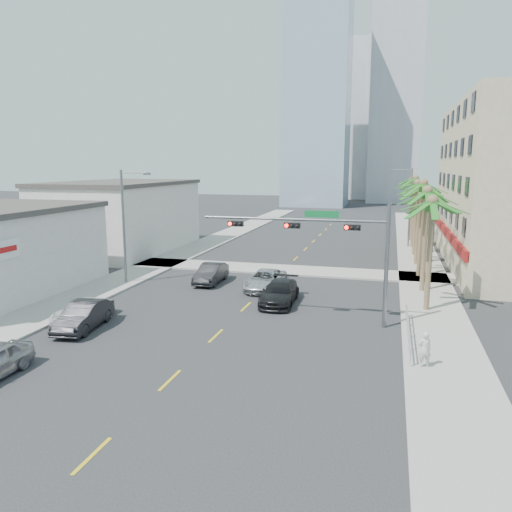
{
  "coord_description": "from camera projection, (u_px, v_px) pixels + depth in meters",
  "views": [
    {
      "loc": [
        9.07,
        -20.97,
        9.4
      ],
      "look_at": [
        0.7,
        9.99,
        3.5
      ],
      "focal_mm": 35.0,
      "sensor_mm": 36.0,
      "label": 1
    }
  ],
  "objects": [
    {
      "name": "tower_far_left",
      "position": [
        317.0,
        98.0,
        111.85
      ],
      "size": [
        14.0,
        14.0,
        48.0
      ],
      "primitive_type": "cube",
      "color": "#99B2C6",
      "rests_on": "ground"
    },
    {
      "name": "palm_tree_5",
      "position": [
        415.0,
        179.0,
        55.63
      ],
      "size": [
        4.8,
        4.8,
        8.52
      ],
      "color": "brown",
      "rests_on": "ground"
    },
    {
      "name": "tower_far_right",
      "position": [
        397.0,
        78.0,
        120.64
      ],
      "size": [
        12.0,
        12.0,
        60.0
      ],
      "primitive_type": "cube",
      "color": "#ADADB2",
      "rests_on": "ground"
    },
    {
      "name": "guardrail",
      "position": [
        408.0,
        329.0,
        26.87
      ],
      "size": [
        0.08,
        8.08,
        1.0
      ],
      "color": "silver",
      "rests_on": "ground"
    },
    {
      "name": "palm_tree_3",
      "position": [
        420.0,
        190.0,
        45.89
      ],
      "size": [
        4.8,
        4.8,
        7.8
      ],
      "color": "brown",
      "rests_on": "ground"
    },
    {
      "name": "building_left_far",
      "position": [
        122.0,
        218.0,
        54.88
      ],
      "size": [
        11.0,
        18.0,
        7.2
      ],
      "primitive_type": "cube",
      "color": "beige",
      "rests_on": "ground"
    },
    {
      "name": "streetlight_right",
      "position": [
        409.0,
        203.0,
        56.28
      ],
      "size": [
        2.55,
        0.25,
        9.0
      ],
      "color": "slate",
      "rests_on": "ground"
    },
    {
      "name": "traffic_signal_mast",
      "position": [
        331.0,
        240.0,
        29.09
      ],
      "size": [
        11.12,
        0.54,
        7.2
      ],
      "color": "slate",
      "rests_on": "ground"
    },
    {
      "name": "car_parked_far",
      "position": [
        82.0,
        311.0,
        30.38
      ],
      "size": [
        2.15,
        4.53,
        1.25
      ],
      "primitive_type": "imported",
      "rotation": [
        0.0,
        0.0,
        -0.02
      ],
      "color": "silver",
      "rests_on": "ground"
    },
    {
      "name": "palm_tree_6",
      "position": [
        413.0,
        184.0,
        60.7
      ],
      "size": [
        4.8,
        4.8,
        7.8
      ],
      "color": "brown",
      "rests_on": "ground"
    },
    {
      "name": "ground",
      "position": [
        188.0,
        363.0,
        23.94
      ],
      "size": [
        260.0,
        260.0,
        0.0
      ],
      "primitive_type": "plane",
      "color": "#262628",
      "rests_on": "ground"
    },
    {
      "name": "car_lane_center",
      "position": [
        265.0,
        280.0,
        37.97
      ],
      "size": [
        2.61,
        5.35,
        1.46
      ],
      "primitive_type": "imported",
      "rotation": [
        0.0,
        0.0,
        -0.03
      ],
      "color": "silver",
      "rests_on": "ground"
    },
    {
      "name": "sidewalk_left",
      "position": [
        152.0,
        267.0,
        45.99
      ],
      "size": [
        4.0,
        120.0,
        0.15
      ],
      "primitive_type": "cube",
      "color": "gray",
      "rests_on": "ground"
    },
    {
      "name": "sidewalk_right",
      "position": [
        425.0,
        283.0,
        39.84
      ],
      "size": [
        4.0,
        120.0,
        0.15
      ],
      "primitive_type": "cube",
      "color": "gray",
      "rests_on": "ground"
    },
    {
      "name": "tower_far_center",
      "position": [
        350.0,
        122.0,
        139.59
      ],
      "size": [
        16.0,
        16.0,
        42.0
      ],
      "primitive_type": "cube",
      "color": "#ADADB2",
      "rests_on": "ground"
    },
    {
      "name": "palm_tree_0",
      "position": [
        433.0,
        202.0,
        31.08
      ],
      "size": [
        4.8,
        4.8,
        7.8
      ],
      "color": "brown",
      "rests_on": "ground"
    },
    {
      "name": "car_lane_right",
      "position": [
        280.0,
        293.0,
        34.09
      ],
      "size": [
        2.34,
        5.4,
        1.55
      ],
      "primitive_type": "imported",
      "rotation": [
        0.0,
        0.0,
        0.03
      ],
      "color": "black",
      "rests_on": "ground"
    },
    {
      "name": "car_lane_left",
      "position": [
        211.0,
        273.0,
        40.06
      ],
      "size": [
        1.77,
        4.76,
        1.55
      ],
      "primitive_type": "imported",
      "rotation": [
        0.0,
        0.0,
        0.03
      ],
      "color": "black",
      "rests_on": "ground"
    },
    {
      "name": "sidewalk_cross",
      "position": [
        283.0,
        270.0,
        44.81
      ],
      "size": [
        80.0,
        4.0,
        0.15
      ],
      "primitive_type": "cube",
      "color": "gray",
      "rests_on": "ground"
    },
    {
      "name": "streetlight_left",
      "position": [
        126.0,
        221.0,
        39.14
      ],
      "size": [
        2.55,
        0.25,
        9.0
      ],
      "color": "slate",
      "rests_on": "ground"
    },
    {
      "name": "palm_tree_4",
      "position": [
        417.0,
        184.0,
        50.76
      ],
      "size": [
        4.8,
        4.8,
        8.16
      ],
      "color": "brown",
      "rests_on": "ground"
    },
    {
      "name": "palm_tree_1",
      "position": [
        428.0,
        192.0,
        35.95
      ],
      "size": [
        4.8,
        4.8,
        8.16
      ],
      "color": "brown",
      "rests_on": "ground"
    },
    {
      "name": "palm_tree_2",
      "position": [
        424.0,
        185.0,
        40.82
      ],
      "size": [
        4.8,
        4.8,
        8.52
      ],
      "color": "brown",
      "rests_on": "ground"
    },
    {
      "name": "palm_tree_7",
      "position": [
        412.0,
        180.0,
        65.57
      ],
      "size": [
        4.8,
        4.8,
        8.16
      ],
      "color": "brown",
      "rests_on": "ground"
    },
    {
      "name": "car_parked_mid",
      "position": [
        83.0,
        316.0,
        28.81
      ],
      "size": [
        2.21,
        4.95,
        1.58
      ],
      "primitive_type": "imported",
      "rotation": [
        0.0,
        0.0,
        0.12
      ],
      "color": "black",
      "rests_on": "ground"
    },
    {
      "name": "pedestrian",
      "position": [
        425.0,
        349.0,
        23.0
      ],
      "size": [
        0.71,
        0.56,
        1.69
      ],
      "primitive_type": "imported",
      "rotation": [
        0.0,
        0.0,
        3.43
      ],
      "color": "silver",
      "rests_on": "sidewalk_right"
    }
  ]
}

